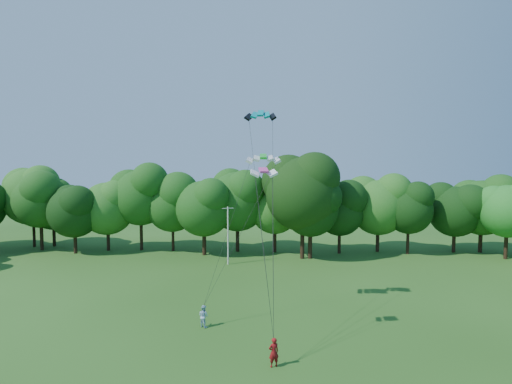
{
  "coord_description": "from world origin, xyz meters",
  "views": [
    {
      "loc": [
        3.61,
        -20.36,
        12.74
      ],
      "look_at": [
        1.0,
        13.0,
        10.38
      ],
      "focal_mm": 28.0,
      "sensor_mm": 36.0,
      "label": 1
    }
  ],
  "objects": [
    {
      "name": "utility_pole",
      "position": [
        -3.82,
        29.1,
        3.8
      ],
      "size": [
        1.37,
        0.67,
        7.35
      ],
      "rotation": [
        0.0,
        0.0,
        0.42
      ],
      "color": "silver",
      "rests_on": "ground"
    },
    {
      "name": "tree_back_east",
      "position": [
        32.91,
        34.87,
        7.0
      ],
      "size": [
        7.7,
        7.7,
        11.2
      ],
      "color": "#322614",
      "rests_on": "ground"
    },
    {
      "name": "kite_teal",
      "position": [
        1.43,
        12.51,
        16.86
      ],
      "size": [
        2.46,
        1.11,
        0.64
      ],
      "rotation": [
        0.0,
        0.0,
        -0.03
      ],
      "color": "#04878F",
      "rests_on": "ground"
    },
    {
      "name": "kite_pink",
      "position": [
        2.0,
        6.72,
        12.31
      ],
      "size": [
        1.95,
        1.24,
        0.39
      ],
      "rotation": [
        0.0,
        0.0,
        0.22
      ],
      "color": "#E740A0",
      "rests_on": "ground"
    },
    {
      "name": "tree_back_center",
      "position": [
        5.69,
        32.96,
        9.89
      ],
      "size": [
        10.89,
        10.89,
        15.84
      ],
      "color": "black",
      "rests_on": "ground"
    },
    {
      "name": "kite_flyer_left",
      "position": [
        2.83,
        3.89,
        0.94
      ],
      "size": [
        0.81,
        0.71,
        1.87
      ],
      "primitive_type": "imported",
      "rotation": [
        0.0,
        0.0,
        3.6
      ],
      "color": "maroon",
      "rests_on": "ground"
    },
    {
      "name": "kite_green",
      "position": [
        1.58,
        13.43,
        13.36
      ],
      "size": [
        2.92,
        1.5,
        0.51
      ],
      "rotation": [
        0.0,
        0.0,
        0.08
      ],
      "color": "green",
      "rests_on": "ground"
    },
    {
      "name": "kite_flyer_right",
      "position": [
        -2.86,
        9.66,
        0.86
      ],
      "size": [
        1.06,
        1.0,
        1.72
      ],
      "primitive_type": "imported",
      "rotation": [
        0.0,
        0.0,
        2.56
      ],
      "color": "#A3C7E2",
      "rests_on": "ground"
    },
    {
      "name": "tree_back_west",
      "position": [
        -32.54,
        35.28,
        7.67
      ],
      "size": [
        8.44,
        8.44,
        12.28
      ],
      "color": "black",
      "rests_on": "ground"
    }
  ]
}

